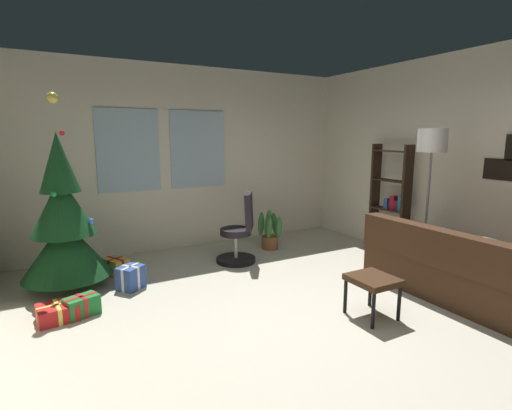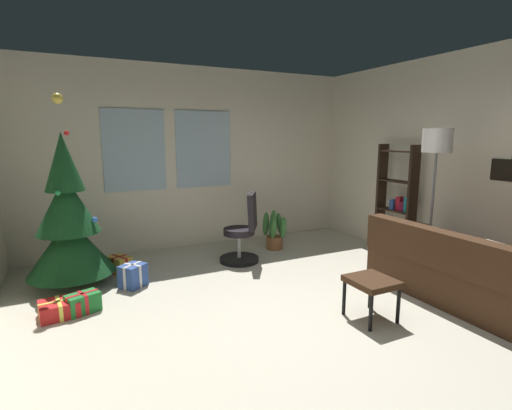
{
  "view_description": "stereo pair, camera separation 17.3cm",
  "coord_description": "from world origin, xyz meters",
  "views": [
    {
      "loc": [
        -2.04,
        -2.8,
        1.78
      ],
      "look_at": [
        -0.03,
        0.86,
        1.03
      ],
      "focal_mm": 27.09,
      "sensor_mm": 36.0,
      "label": 1
    },
    {
      "loc": [
        -1.89,
        -2.88,
        1.78
      ],
      "look_at": [
        -0.03,
        0.86,
        1.03
      ],
      "focal_mm": 27.09,
      "sensor_mm": 36.0,
      "label": 2
    }
  ],
  "objects": [
    {
      "name": "floor_lamp",
      "position": [
        2.08,
        0.3,
        1.58
      ],
      "size": [
        0.34,
        0.34,
        1.86
      ],
      "color": "slate",
      "rests_on": "ground_plane"
    },
    {
      "name": "office_chair",
      "position": [
        0.31,
        1.95,
        0.38
      ],
      "size": [
        0.59,
        0.58,
        0.99
      ],
      "color": "black",
      "rests_on": "ground_plane"
    },
    {
      "name": "holiday_tree",
      "position": [
        -1.9,
        2.05,
        0.76
      ],
      "size": [
        0.98,
        0.98,
        2.25
      ],
      "color": "#4C331E",
      "rests_on": "ground_plane"
    },
    {
      "name": "wall_back_with_windows",
      "position": [
        -0.02,
        3.14,
        1.43
      ],
      "size": [
        5.36,
        0.12,
        2.84
      ],
      "color": "silver",
      "rests_on": "ground_plane"
    },
    {
      "name": "couch",
      "position": [
        2.08,
        -0.41,
        0.28
      ],
      "size": [
        1.71,
        1.99,
        0.81
      ],
      "color": "#3C2516",
      "rests_on": "ground_plane"
    },
    {
      "name": "ground_plane",
      "position": [
        0.0,
        0.0,
        -0.05
      ],
      "size": [
        5.36,
        6.18,
        0.1
      ],
      "primitive_type": "cube",
      "color": "beige"
    },
    {
      "name": "footstool",
      "position": [
        0.7,
        -0.2,
        0.35
      ],
      "size": [
        0.4,
        0.44,
        0.42
      ],
      "color": "#3C2516",
      "rests_on": "ground_plane"
    },
    {
      "name": "potted_plant",
      "position": [
        1.01,
        2.29,
        0.27
      ],
      "size": [
        0.38,
        0.41,
        0.65
      ],
      "color": "brown",
      "rests_on": "ground_plane"
    },
    {
      "name": "gift_box_red",
      "position": [
        -2.04,
        1.22,
        0.08
      ],
      "size": [
        0.39,
        0.35,
        0.17
      ],
      "color": "red",
      "rests_on": "ground_plane"
    },
    {
      "name": "wall_right_with_frames",
      "position": [
        2.73,
        -0.0,
        1.42
      ],
      "size": [
        0.12,
        6.18,
        2.84
      ],
      "color": "silver",
      "rests_on": "ground_plane"
    },
    {
      "name": "gift_box_blue",
      "position": [
        -1.26,
        1.69,
        0.14
      ],
      "size": [
        0.36,
        0.35,
        0.28
      ],
      "color": "#2D4C99",
      "rests_on": "ground_plane"
    },
    {
      "name": "gift_box_gold",
      "position": [
        -1.34,
        2.26,
        0.11
      ],
      "size": [
        0.32,
        0.37,
        0.23
      ],
      "color": "gold",
      "rests_on": "ground_plane"
    },
    {
      "name": "bookshelf",
      "position": [
        2.47,
        1.22,
        0.73
      ],
      "size": [
        0.18,
        0.64,
        1.66
      ],
      "color": "black",
      "rests_on": "ground_plane"
    },
    {
      "name": "gift_box_green",
      "position": [
        -1.83,
        1.21,
        0.1
      ],
      "size": [
        0.36,
        0.29,
        0.21
      ],
      "color": "#1E722D",
      "rests_on": "ground_plane"
    }
  ]
}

